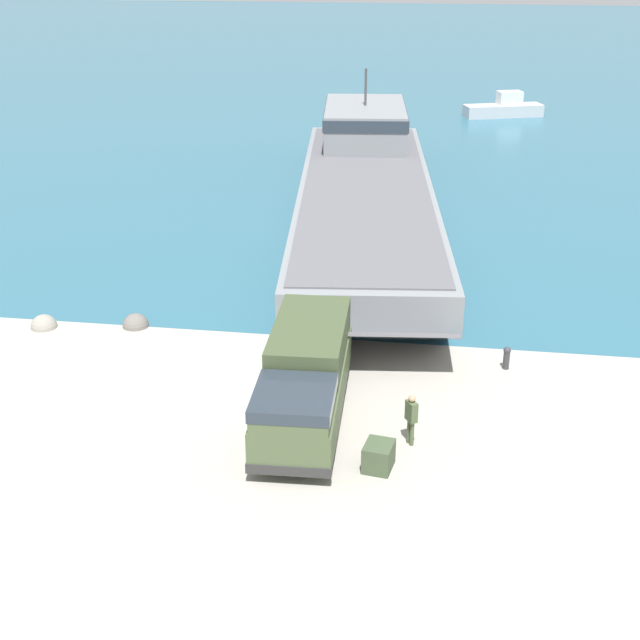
{
  "coord_description": "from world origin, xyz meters",
  "views": [
    {
      "loc": [
        7.09,
        -27.71,
        15.12
      ],
      "look_at": [
        2.49,
        2.61,
        1.66
      ],
      "focal_mm": 50.0,
      "sensor_mm": 36.0,
      "label": 1
    }
  ],
  "objects": [
    {
      "name": "mooring_bollard",
      "position": [
        9.51,
        2.91,
        0.48
      ],
      "size": [
        0.28,
        0.28,
        0.89
      ],
      "color": "#333338",
      "rests_on": "ground_plane"
    },
    {
      "name": "landing_craft",
      "position": [
        2.02,
        23.75,
        1.54
      ],
      "size": [
        11.13,
        36.9,
        6.77
      ],
      "rotation": [
        0.0,
        0.0,
        0.11
      ],
      "color": "gray",
      "rests_on": "ground_plane"
    },
    {
      "name": "shoreline_rock_b",
      "position": [
        -9.29,
        3.89,
        0.0
      ],
      "size": [
        1.1,
        1.1,
        1.1
      ],
      "primitive_type": "sphere",
      "color": "gray",
      "rests_on": "ground_plane"
    },
    {
      "name": "cargo_crate",
      "position": [
        5.39,
        -4.55,
        0.42
      ],
      "size": [
        0.99,
        1.13,
        0.84
      ],
      "primitive_type": "cube",
      "rotation": [
        0.0,
        0.0,
        -0.16
      ],
      "color": "#3D4C33",
      "rests_on": "ground_plane"
    },
    {
      "name": "ground_plane",
      "position": [
        0.0,
        0.0,
        0.0
      ],
      "size": [
        240.0,
        240.0,
        0.0
      ],
      "primitive_type": "plane",
      "color": "#9E998E"
    },
    {
      "name": "military_truck",
      "position": [
        2.66,
        -1.84,
        1.52
      ],
      "size": [
        2.89,
        8.26,
        2.88
      ],
      "rotation": [
        0.0,
        0.0,
        -1.53
      ],
      "color": "#475638",
      "rests_on": "ground_plane"
    },
    {
      "name": "moored_boat_a",
      "position": [
        11.27,
        53.03,
        0.72
      ],
      "size": [
        7.12,
        4.0,
        2.18
      ],
      "rotation": [
        0.0,
        0.0,
        1.9
      ],
      "color": "#B7BABF",
      "rests_on": "ground_plane"
    },
    {
      "name": "soldier_on_ramp",
      "position": [
        6.27,
        -2.99,
        1.02
      ],
      "size": [
        0.44,
        0.5,
        1.76
      ],
      "rotation": [
        0.0,
        0.0,
        0.58
      ],
      "color": "#475638",
      "rests_on": "ground_plane"
    },
    {
      "name": "water_surface",
      "position": [
        0.0,
        94.59,
        0.0
      ],
      "size": [
        240.0,
        180.0,
        0.01
      ],
      "primitive_type": "cube",
      "color": "#285B70",
      "rests_on": "ground_plane"
    },
    {
      "name": "shoreline_rock_a",
      "position": [
        -5.56,
        4.57,
        0.0
      ],
      "size": [
        1.09,
        1.09,
        1.09
      ],
      "primitive_type": "sphere",
      "color": "#66605B",
      "rests_on": "ground_plane"
    }
  ]
}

